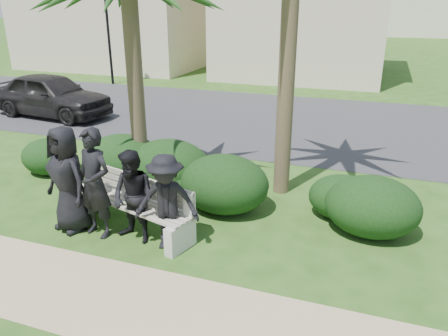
{
  "coord_description": "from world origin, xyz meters",
  "views": [
    {
      "loc": [
        2.93,
        -5.82,
        3.72
      ],
      "look_at": [
        0.51,
        1.0,
        0.93
      ],
      "focal_mm": 35.0,
      "sensor_mm": 36.0,
      "label": 1
    }
  ],
  "objects": [
    {
      "name": "man_a",
      "position": [
        -1.8,
        -0.36,
        0.92
      ],
      "size": [
        1.03,
        0.83,
        1.84
      ],
      "primitive_type": "imported",
      "rotation": [
        0.0,
        0.0,
        -0.32
      ],
      "color": "black",
      "rests_on": "ground"
    },
    {
      "name": "man_d",
      "position": [
        0.04,
        -0.36,
        0.79
      ],
      "size": [
        1.13,
        0.83,
        1.57
      ],
      "primitive_type": "imported",
      "rotation": [
        0.0,
        0.0,
        0.26
      ],
      "color": "black",
      "rests_on": "ground"
    },
    {
      "name": "hedge_extra",
      "position": [
        -0.91,
        1.64,
        0.57
      ],
      "size": [
        1.74,
        1.43,
        1.13
      ],
      "primitive_type": "ellipsoid",
      "color": "black",
      "rests_on": "ground"
    },
    {
      "name": "stucco_bldg_right",
      "position": [
        -1.0,
        18.0,
        3.66
      ],
      "size": [
        8.4,
        8.4,
        7.3
      ],
      "color": "beige",
      "rests_on": "ground"
    },
    {
      "name": "man_b",
      "position": [
        -1.24,
        -0.38,
        0.93
      ],
      "size": [
        0.75,
        0.57,
        1.86
      ],
      "primitive_type": "imported",
      "rotation": [
        0.0,
        0.0,
        -0.2
      ],
      "color": "black",
      "rests_on": "ground"
    },
    {
      "name": "asphalt_street",
      "position": [
        0.0,
        8.0,
        0.0
      ],
      "size": [
        160.0,
        8.0,
        0.01
      ],
      "primitive_type": "cube",
      "color": "#2D2D30",
      "rests_on": "ground"
    },
    {
      "name": "park_bench",
      "position": [
        -0.89,
        -0.01,
        0.41
      ],
      "size": [
        2.72,
        1.26,
        0.9
      ],
      "rotation": [
        0.0,
        0.0,
        -0.28
      ],
      "color": "#AFA592",
      "rests_on": "ground"
    },
    {
      "name": "hedge_c",
      "position": [
        -0.62,
        1.4,
        0.36
      ],
      "size": [
        1.11,
        0.91,
        0.72
      ],
      "primitive_type": "ellipsoid",
      "color": "black",
      "rests_on": "ground"
    },
    {
      "name": "ground",
      "position": [
        0.0,
        0.0,
        0.0
      ],
      "size": [
        160.0,
        160.0,
        0.0
      ],
      "primitive_type": "plane",
      "color": "#284A15",
      "rests_on": "ground"
    },
    {
      "name": "hedge_f",
      "position": [
        3.07,
        1.22,
        0.51
      ],
      "size": [
        1.58,
        1.3,
        1.03
      ],
      "primitive_type": "ellipsoid",
      "color": "black",
      "rests_on": "ground"
    },
    {
      "name": "hedge_b",
      "position": [
        -1.99,
        1.64,
        0.57
      ],
      "size": [
        1.74,
        1.43,
        1.13
      ],
      "primitive_type": "ellipsoid",
      "color": "black",
      "rests_on": "ground"
    },
    {
      "name": "hedge_a",
      "position": [
        -3.97,
        1.65,
        0.41
      ],
      "size": [
        1.26,
        1.04,
        0.82
      ],
      "primitive_type": "ellipsoid",
      "color": "black",
      "rests_on": "ground"
    },
    {
      "name": "hedge_e",
      "position": [
        2.56,
        1.66,
        0.41
      ],
      "size": [
        1.24,
        1.03,
        0.81
      ],
      "primitive_type": "ellipsoid",
      "color": "black",
      "rests_on": "ground"
    },
    {
      "name": "footpath",
      "position": [
        0.0,
        -1.8,
        0.0
      ],
      "size": [
        30.0,
        1.6,
        0.01
      ],
      "primitive_type": "cube",
      "color": "tan",
      "rests_on": "ground"
    },
    {
      "name": "hedge_d",
      "position": [
        0.43,
        1.23,
        0.55
      ],
      "size": [
        1.68,
        1.39,
        1.1
      ],
      "primitive_type": "ellipsoid",
      "color": "black",
      "rests_on": "ground"
    },
    {
      "name": "stucco_bldg_left",
      "position": [
        -12.0,
        18.0,
        3.66
      ],
      "size": [
        10.4,
        8.4,
        7.3
      ],
      "color": "beige",
      "rests_on": "ground"
    },
    {
      "name": "car_a",
      "position": [
        -7.45,
        5.99,
        0.73
      ],
      "size": [
        4.43,
        2.14,
        1.46
      ],
      "primitive_type": "imported",
      "rotation": [
        0.0,
        0.0,
        1.47
      ],
      "color": "black",
      "rests_on": "ground"
    },
    {
      "name": "street_lamp",
      "position": [
        -9.0,
        12.0,
        2.94
      ],
      "size": [
        0.36,
        0.36,
        4.29
      ],
      "color": "black",
      "rests_on": "ground"
    },
    {
      "name": "man_c",
      "position": [
        -0.55,
        -0.35,
        0.77
      ],
      "size": [
        0.86,
        0.74,
        1.55
      ],
      "primitive_type": "imported",
      "rotation": [
        0.0,
        0.0,
        -0.22
      ],
      "color": "black",
      "rests_on": "ground"
    }
  ]
}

